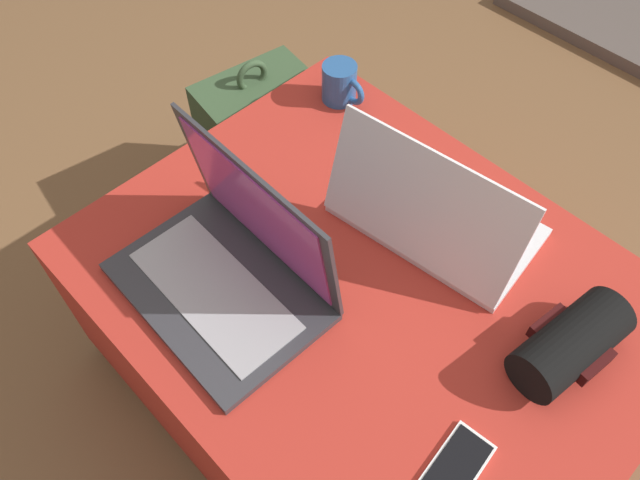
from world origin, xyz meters
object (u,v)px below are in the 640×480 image
object	(u,v)px
laptop_near	(231,264)
backpack	(257,141)
coffee_mug	(340,83)
laptop_far	(432,215)
wrist_brace	(571,344)
cell_phone	(456,468)

from	to	relation	value
laptop_near	backpack	world-z (taller)	laptop_near
backpack	coffee_mug	distance (m)	0.39
laptop_far	wrist_brace	distance (m)	0.33
laptop_near	laptop_far	bearing A→B (deg)	65.00
laptop_near	cell_phone	bearing A→B (deg)	4.40
wrist_brace	cell_phone	bearing A→B (deg)	-91.98
laptop_far	cell_phone	xyz separation A→B (m)	(0.32, -0.32, -0.04)
cell_phone	wrist_brace	xyz separation A→B (m)	(0.01, 0.27, 0.04)
cell_phone	backpack	world-z (taller)	backpack
wrist_brace	coffee_mug	world-z (taller)	wrist_brace
cell_phone	wrist_brace	world-z (taller)	wrist_brace
cell_phone	backpack	distance (m)	1.05
coffee_mug	laptop_far	bearing A→B (deg)	-20.89
backpack	wrist_brace	size ratio (longest dim) A/B	2.11
laptop_near	laptop_far	distance (m)	0.38
wrist_brace	backpack	bearing A→B (deg)	172.96
wrist_brace	coffee_mug	distance (m)	0.74
laptop_near	laptop_far	size ratio (longest dim) A/B	0.96
laptop_near	wrist_brace	world-z (taller)	laptop_near
laptop_far	backpack	bearing A→B (deg)	-13.85
backpack	wrist_brace	bearing A→B (deg)	91.80
cell_phone	coffee_mug	world-z (taller)	coffee_mug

